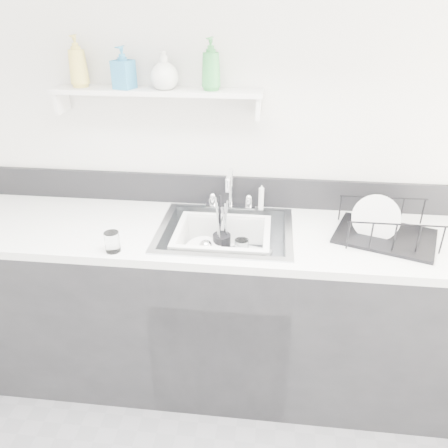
# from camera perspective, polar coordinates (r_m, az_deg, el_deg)

# --- Properties ---
(room_shell) EXTENTS (3.50, 3.00, 2.60)m
(room_shell) POSITION_cam_1_polar(r_m,az_deg,el_deg) (1.07, -4.75, 15.29)
(room_shell) COLOR silver
(room_shell) RESTS_ON ground
(counter_run) EXTENTS (3.20, 0.62, 0.92)m
(counter_run) POSITION_cam_1_polar(r_m,az_deg,el_deg) (2.34, 0.14, -10.81)
(counter_run) COLOR black
(counter_run) RESTS_ON ground
(backsplash) EXTENTS (3.20, 0.02, 0.16)m
(backsplash) POSITION_cam_1_polar(r_m,az_deg,el_deg) (2.32, 0.97, 4.36)
(backsplash) COLOR black
(backsplash) RESTS_ON counter_run
(sink) EXTENTS (0.64, 0.52, 0.20)m
(sink) POSITION_cam_1_polar(r_m,az_deg,el_deg) (2.13, 0.15, -2.97)
(sink) COLOR silver
(sink) RESTS_ON counter_run
(faucet) EXTENTS (0.26, 0.18, 0.23)m
(faucet) POSITION_cam_1_polar(r_m,az_deg,el_deg) (2.28, 0.84, 3.39)
(faucet) COLOR silver
(faucet) RESTS_ON counter_run
(side_sprayer) EXTENTS (0.03, 0.03, 0.14)m
(side_sprayer) POSITION_cam_1_polar(r_m,az_deg,el_deg) (2.28, 4.88, 3.52)
(side_sprayer) COLOR white
(side_sprayer) RESTS_ON counter_run
(wall_shelf) EXTENTS (1.00, 0.16, 0.12)m
(wall_shelf) POSITION_cam_1_polar(r_m,az_deg,el_deg) (2.17, -8.74, 16.56)
(wall_shelf) COLOR silver
(wall_shelf) RESTS_ON room_shell
(wash_tub) EXTENTS (0.53, 0.47, 0.18)m
(wash_tub) POSITION_cam_1_polar(r_m,az_deg,el_deg) (2.12, -0.18, -2.85)
(wash_tub) COLOR white
(wash_tub) RESTS_ON sink
(plate_stack) EXTENTS (0.23, 0.23, 0.09)m
(plate_stack) POSITION_cam_1_polar(r_m,az_deg,el_deg) (2.13, -2.61, -4.27)
(plate_stack) COLOR white
(plate_stack) RESTS_ON wash_tub
(utensil_cup) EXTENTS (0.09, 0.09, 0.30)m
(utensil_cup) POSITION_cam_1_polar(r_m,az_deg,el_deg) (2.16, -0.31, -2.52)
(utensil_cup) COLOR black
(utensil_cup) RESTS_ON wash_tub
(ladle) EXTENTS (0.29, 0.20, 0.08)m
(ladle) POSITION_cam_1_polar(r_m,az_deg,el_deg) (2.12, -0.82, -3.90)
(ladle) COLOR silver
(ladle) RESTS_ON wash_tub
(tumbler_in_tub) EXTENTS (0.09, 0.09, 0.10)m
(tumbler_in_tub) POSITION_cam_1_polar(r_m,az_deg,el_deg) (2.14, 2.30, -3.25)
(tumbler_in_tub) COLOR white
(tumbler_in_tub) RESTS_ON wash_tub
(tumbler_counter) EXTENTS (0.07, 0.07, 0.09)m
(tumbler_counter) POSITION_cam_1_polar(r_m,az_deg,el_deg) (1.96, -14.39, -2.28)
(tumbler_counter) COLOR white
(tumbler_counter) RESTS_ON counter_run
(dish_rack) EXTENTS (0.52, 0.45, 0.15)m
(dish_rack) POSITION_cam_1_polar(r_m,az_deg,el_deg) (2.13, 20.57, 0.13)
(dish_rack) COLOR black
(dish_rack) RESTS_ON counter_run
(bowl_small) EXTENTS (0.13, 0.13, 0.03)m
(bowl_small) POSITION_cam_1_polar(r_m,az_deg,el_deg) (2.11, 2.58, -4.87)
(bowl_small) COLOR white
(bowl_small) RESTS_ON wash_tub
(soap_bottle_a) EXTENTS (0.09, 0.09, 0.23)m
(soap_bottle_a) POSITION_cam_1_polar(r_m,az_deg,el_deg) (2.28, -18.60, 19.49)
(soap_bottle_a) COLOR #D8C255
(soap_bottle_a) RESTS_ON wall_shelf
(soap_bottle_b) EXTENTS (0.11, 0.11, 0.19)m
(soap_bottle_b) POSITION_cam_1_polar(r_m,az_deg,el_deg) (2.18, -13.04, 19.28)
(soap_bottle_b) COLOR teal
(soap_bottle_b) RESTS_ON wall_shelf
(soap_bottle_c) EXTENTS (0.17, 0.17, 0.17)m
(soap_bottle_c) POSITION_cam_1_polar(r_m,az_deg,el_deg) (2.13, -7.83, 19.23)
(soap_bottle_c) COLOR silver
(soap_bottle_c) RESTS_ON wall_shelf
(soap_bottle_d) EXTENTS (0.11, 0.11, 0.23)m
(soap_bottle_d) POSITION_cam_1_polar(r_m,az_deg,el_deg) (2.09, -1.72, 20.14)
(soap_bottle_d) COLOR #318A3E
(soap_bottle_d) RESTS_ON wall_shelf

